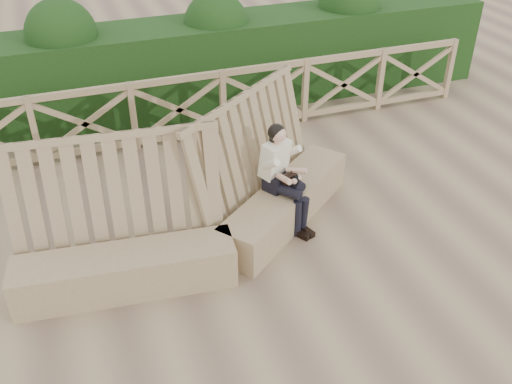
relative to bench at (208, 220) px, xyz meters
name	(u,v)px	position (x,y,z in m)	size (l,w,h in m)	color
ground	(256,279)	(0.33, -0.73, -0.41)	(60.00, 60.00, 0.00)	brown
bench	(208,220)	(0.00, 0.00, 0.00)	(4.40, 2.09, 1.62)	#7E6548
woman	(282,172)	(1.01, 0.20, 0.34)	(0.58, 0.81, 1.36)	black
guardrail	(179,109)	(0.33, 2.77, 0.14)	(10.10, 0.09, 1.10)	#85684D
hedge	(161,71)	(0.33, 3.97, 0.34)	(12.00, 1.20, 1.50)	black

